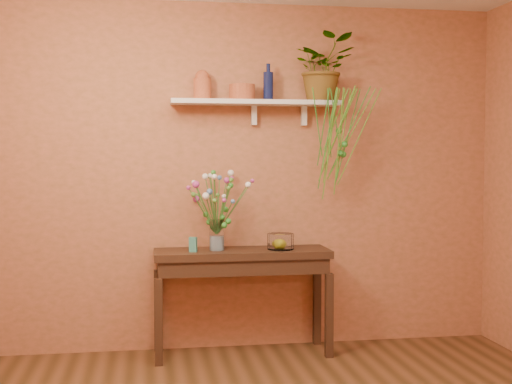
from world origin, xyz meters
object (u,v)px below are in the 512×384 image
at_px(blue_bottle, 268,86).
at_px(spider_plant, 323,68).
at_px(sideboard, 242,265).
at_px(glass_vase, 217,237).
at_px(bouquet, 216,196).
at_px(glass_bowl, 281,242).
at_px(terracotta_jug, 202,86).

bearing_deg(blue_bottle, spider_plant, -0.64).
xyz_separation_m(sideboard, glass_vase, (-0.19, -0.01, 0.21)).
xyz_separation_m(glass_vase, bouquet, (-0.01, -0.00, 0.31)).
bearing_deg(bouquet, sideboard, 3.98).
xyz_separation_m(blue_bottle, bouquet, (-0.42, -0.13, -0.84)).
bearing_deg(blue_bottle, glass_bowl, -64.25).
distance_m(spider_plant, bouquet, 1.31).
height_order(sideboard, blue_bottle, blue_bottle).
distance_m(glass_vase, bouquet, 0.31).
height_order(terracotta_jug, spider_plant, spider_plant).
distance_m(blue_bottle, spider_plant, 0.46).
bearing_deg(spider_plant, bouquet, -172.00).
xyz_separation_m(terracotta_jug, glass_bowl, (0.58, -0.15, -1.19)).
height_order(spider_plant, glass_bowl, spider_plant).
distance_m(sideboard, bouquet, 0.56).
bearing_deg(spider_plant, glass_bowl, -158.92).
height_order(sideboard, glass_bowl, glass_bowl).
bearing_deg(blue_bottle, glass_vase, -163.57).
height_order(blue_bottle, glass_vase, blue_bottle).
bearing_deg(spider_plant, glass_vase, -172.14).
distance_m(blue_bottle, glass_bowl, 1.20).
distance_m(sideboard, terracotta_jug, 1.39).
relative_size(blue_bottle, spider_plant, 0.55).
relative_size(sideboard, bouquet, 2.56).
height_order(blue_bottle, glass_bowl, blue_bottle).
bearing_deg(sideboard, glass_bowl, -6.72).
height_order(blue_bottle, bouquet, blue_bottle).
relative_size(blue_bottle, bouquet, 0.54).
distance_m(bouquet, glass_bowl, 0.61).
distance_m(terracotta_jug, glass_vase, 1.16).
distance_m(blue_bottle, glass_vase, 1.23).
relative_size(sideboard, spider_plant, 2.58).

